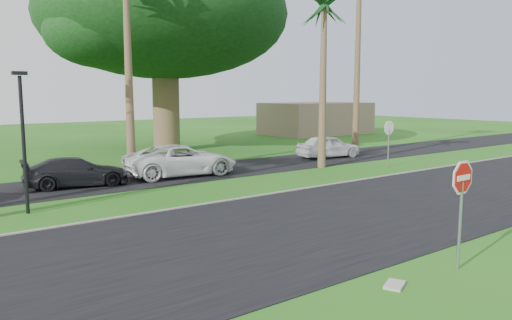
{
  "coord_description": "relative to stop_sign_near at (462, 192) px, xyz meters",
  "views": [
    {
      "loc": [
        -9.69,
        -8.91,
        3.96
      ],
      "look_at": [
        -0.06,
        3.84,
        1.8
      ],
      "focal_mm": 35.0,
      "sensor_mm": 36.0,
      "label": 1
    }
  ],
  "objects": [
    {
      "name": "ground",
      "position": [
        -0.5,
        3.0,
        -1.77
      ],
      "size": [
        120.0,
        120.0,
        0.0
      ],
      "primitive_type": "plane",
      "color": "#205A16",
      "rests_on": "ground"
    },
    {
      "name": "road",
      "position": [
        -0.5,
        5.0,
        -1.76
      ],
      "size": [
        120.0,
        8.0,
        0.02
      ],
      "primitive_type": "cube",
      "color": "black",
      "rests_on": "ground"
    },
    {
      "name": "parking_strip",
      "position": [
        -0.5,
        15.5,
        -1.76
      ],
      "size": [
        120.0,
        5.0,
        0.02
      ],
      "primitive_type": "cube",
      "color": "black",
      "rests_on": "ground"
    },
    {
      "name": "curb",
      "position": [
        -0.5,
        9.05,
        -1.74
      ],
      "size": [
        120.0,
        0.12,
        0.06
      ],
      "primitive_type": "cube",
      "color": "gray",
      "rests_on": "ground"
    },
    {
      "name": "stop_sign_near",
      "position": [
        0.0,
        0.0,
        0.0
      ],
      "size": [
        1.05,
        0.07,
        2.62
      ],
      "color": "gray",
      "rests_on": "ground"
    },
    {
      "name": "stop_sign_far",
      "position": [
        11.5,
        11.0,
        0.0
      ],
      "size": [
        1.05,
        0.07,
        2.62
      ],
      "rotation": [
        0.0,
        0.0,
        3.14
      ],
      "color": "gray",
      "rests_on": "ground"
    },
    {
      "name": "palm_right_near",
      "position": [
        8.5,
        13.0,
        6.42
      ],
      "size": [
        5.0,
        5.0,
        9.5
      ],
      "color": "brown",
      "rests_on": "ground"
    },
    {
      "name": "canopy_tree",
      "position": [
        5.5,
        25.0,
        7.17
      ],
      "size": [
        16.5,
        16.5,
        13.12
      ],
      "color": "brown",
      "rests_on": "ground"
    },
    {
      "name": "streetlight_right",
      "position": [
        -6.5,
        11.5,
        0.88
      ],
      "size": [
        0.45,
        0.25,
        4.64
      ],
      "color": "black",
      "rests_on": "ground"
    },
    {
      "name": "building_far",
      "position": [
        23.5,
        29.0,
        -0.27
      ],
      "size": [
        10.0,
        6.0,
        3.0
      ],
      "primitive_type": "cube",
      "color": "gray",
      "rests_on": "ground"
    },
    {
      "name": "car_dark",
      "position": [
        -3.71,
        15.31,
        -1.15
      ],
      "size": [
        4.49,
        2.39,
        1.24
      ],
      "primitive_type": "imported",
      "rotation": [
        0.0,
        0.0,
        1.41
      ],
      "color": "black",
      "rests_on": "ground"
    },
    {
      "name": "car_minivan",
      "position": [
        1.2,
        15.08,
        -1.03
      ],
      "size": [
        5.57,
        3.01,
        1.49
      ],
      "primitive_type": "imported",
      "rotation": [
        0.0,
        0.0,
        1.47
      ],
      "color": "white",
      "rests_on": "ground"
    },
    {
      "name": "car_pickup",
      "position": [
        11.59,
        15.56,
        -1.08
      ],
      "size": [
        4.21,
        2.01,
        1.39
      ],
      "primitive_type": "imported",
      "rotation": [
        0.0,
        0.0,
        1.48
      ],
      "color": "white",
      "rests_on": "ground"
    },
    {
      "name": "utility_slab",
      "position": [
        -1.98,
        0.21,
        -1.74
      ],
      "size": [
        0.65,
        0.55,
        0.06
      ],
      "primitive_type": "cube",
      "rotation": [
        0.0,
        0.0,
        0.43
      ],
      "color": "#9D9D95",
      "rests_on": "ground"
    }
  ]
}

